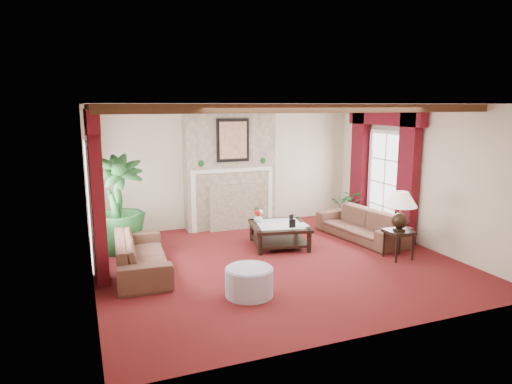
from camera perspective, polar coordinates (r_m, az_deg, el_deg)
name	(u,v)px	position (r m, az deg, el deg)	size (l,w,h in m)	color
floor	(277,262)	(8.02, 2.60, -8.75)	(6.00, 6.00, 0.00)	#420E0B
ceiling	(278,104)	(7.56, 2.78, 10.92)	(6.00, 6.00, 0.00)	white
back_wall	(227,166)	(10.22, -3.63, 3.29)	(6.00, 0.02, 2.70)	beige
left_wall	(88,199)	(7.02, -20.27, -0.81)	(0.02, 5.50, 2.70)	beige
right_wall	(420,176)	(9.30, 19.83, 1.92)	(0.02, 5.50, 2.70)	beige
ceiling_beams	(278,108)	(7.56, 2.77, 10.47)	(6.00, 3.00, 0.12)	#311D0F
fireplace	(229,104)	(9.94, -3.36, 10.89)	(2.00, 0.52, 2.70)	tan
french_door_left	(85,140)	(7.92, -20.61, 6.12)	(0.10, 1.10, 2.16)	white
french_door_right	(388,132)	(9.97, 16.19, 7.21)	(0.10, 1.10, 2.16)	white
curtains_left	(90,114)	(7.90, -20.01, 9.20)	(0.20, 2.40, 2.55)	#450914
curtains_right	(385,112)	(9.89, 15.81, 9.64)	(0.20, 2.40, 2.55)	#450914
sofa_left	(141,248)	(7.68, -14.19, -6.85)	(0.73, 2.07, 0.79)	#320D18
sofa_right	(361,220)	(9.51, 13.02, -3.41)	(0.87, 2.07, 0.79)	#320D18
potted_palm	(118,225)	(8.82, -16.89, -3.99)	(1.08, 1.83, 1.00)	black
small_plant	(348,211)	(10.58, 11.42, -2.34)	(1.08, 1.08, 0.63)	black
coffee_table	(279,235)	(8.83, 2.92, -5.42)	(1.06, 1.06, 0.43)	black
side_table	(398,244)	(8.51, 17.36, -6.26)	(0.44, 0.44, 0.52)	black
ottoman	(249,282)	(6.63, -0.86, -11.17)	(0.69, 0.69, 0.40)	#A99FB4
table_lamp	(400,211)	(8.35, 17.59, -2.22)	(0.56, 0.56, 0.71)	black
flower_vase	(258,218)	(8.88, 0.29, -3.29)	(0.19, 0.20, 0.17)	silver
book	(296,218)	(8.62, 5.02, -3.30)	(0.23, 0.04, 0.31)	black
photo_frame_a	(292,224)	(8.50, 4.56, -3.99)	(0.13, 0.02, 0.17)	black
photo_frame_b	(291,218)	(9.01, 4.44, -3.24)	(0.10, 0.02, 0.13)	black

